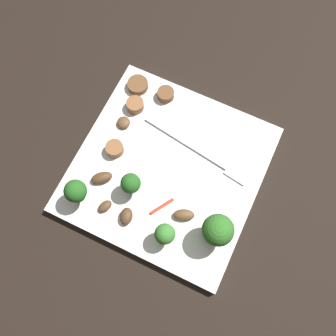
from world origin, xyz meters
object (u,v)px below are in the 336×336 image
(sausage_slice_0, at_px, (115,149))
(mushroom_1, at_px, (102,178))
(pepper_strip_3, at_px, (162,206))
(mushroom_2, at_px, (184,215))
(broccoli_floret_3, at_px, (76,191))
(mushroom_4, at_px, (124,122))
(fork, at_px, (203,154))
(sausage_slice_4, at_px, (166,94))
(mushroom_0, at_px, (105,206))
(mushroom_3, at_px, (126,216))
(sausage_slice_1, at_px, (135,105))
(broccoli_floret_0, at_px, (218,230))
(sausage_slice_3, at_px, (138,85))
(plate, at_px, (168,170))
(broccoli_floret_1, at_px, (131,184))
(broccoli_floret_2, at_px, (165,234))

(sausage_slice_0, height_order, mushroom_1, sausage_slice_0)
(mushroom_1, bearing_deg, pepper_strip_3, 0.20)
(mushroom_2, bearing_deg, broccoli_floret_3, -164.75)
(sausage_slice_0, distance_m, mushroom_4, 0.05)
(fork, bearing_deg, pepper_strip_3, -93.16)
(sausage_slice_4, bearing_deg, mushroom_0, -90.29)
(sausage_slice_4, relative_size, mushroom_3, 1.06)
(mushroom_0, distance_m, mushroom_2, 0.11)
(sausage_slice_0, xyz_separation_m, sausage_slice_1, (-0.01, 0.08, -0.00))
(broccoli_floret_0, relative_size, sausage_slice_3, 1.93)
(fork, bearing_deg, broccoli_floret_3, -125.34)
(plate, bearing_deg, broccoli_floret_1, -122.35)
(mushroom_2, bearing_deg, fork, 97.64)
(plate, xyz_separation_m, sausage_slice_4, (-0.05, 0.11, 0.01))
(sausage_slice_4, bearing_deg, broccoli_floret_3, -101.06)
(sausage_slice_0, relative_size, mushroom_2, 0.87)
(broccoli_floret_2, height_order, sausage_slice_0, broccoli_floret_2)
(broccoli_floret_0, bearing_deg, mushroom_2, 172.78)
(pepper_strip_3, bearing_deg, plate, 107.17)
(sausage_slice_1, height_order, mushroom_2, sausage_slice_1)
(mushroom_1, bearing_deg, fork, 40.07)
(mushroom_3, distance_m, pepper_strip_3, 0.05)
(sausage_slice_3, distance_m, mushroom_0, 0.20)
(broccoli_floret_1, bearing_deg, sausage_slice_1, 115.15)
(broccoli_floret_0, height_order, broccoli_floret_3, broccoli_floret_0)
(sausage_slice_0, relative_size, sausage_slice_3, 0.80)
(broccoli_floret_1, xyz_separation_m, mushroom_1, (-0.05, -0.01, -0.02))
(mushroom_2, distance_m, mushroom_4, 0.17)
(fork, distance_m, sausage_slice_3, 0.15)
(mushroom_2, xyz_separation_m, pepper_strip_3, (-0.03, -0.00, -0.00))
(broccoli_floret_2, xyz_separation_m, sausage_slice_3, (-0.14, 0.20, -0.02))
(broccoli_floret_1, distance_m, mushroom_0, 0.05)
(sausage_slice_3, xyz_separation_m, mushroom_4, (0.01, -0.07, -0.00))
(broccoli_floret_1, relative_size, mushroom_1, 1.43)
(mushroom_1, height_order, mushroom_4, mushroom_1)
(sausage_slice_3, height_order, sausage_slice_4, sausage_slice_4)
(fork, height_order, mushroom_1, mushroom_1)
(mushroom_0, xyz_separation_m, mushroom_4, (-0.04, 0.13, 0.00))
(fork, xyz_separation_m, mushroom_0, (-0.09, -0.13, 0.00))
(mushroom_0, relative_size, mushroom_3, 0.88)
(mushroom_0, bearing_deg, sausage_slice_0, 108.58)
(plate, height_order, mushroom_1, mushroom_1)
(sausage_slice_3, bearing_deg, broccoli_floret_3, -87.72)
(sausage_slice_0, relative_size, pepper_strip_3, 0.68)
(broccoli_floret_3, xyz_separation_m, sausage_slice_4, (0.04, 0.20, -0.03))
(sausage_slice_1, height_order, mushroom_3, sausage_slice_1)
(fork, height_order, sausage_slice_3, sausage_slice_3)
(fork, distance_m, broccoli_floret_1, 0.12)
(mushroom_2, height_order, mushroom_4, mushroom_2)
(pepper_strip_3, bearing_deg, mushroom_1, -179.80)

